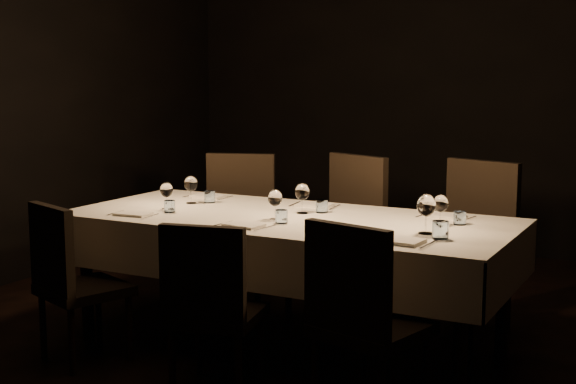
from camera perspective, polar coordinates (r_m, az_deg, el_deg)
The scene contains 14 objects.
room at distance 4.44m, azimuth 0.00°, elevation 7.67°, with size 5.01×6.01×3.01m.
dining_table at distance 4.52m, azimuth 0.00°, elevation -2.67°, with size 2.52×1.12×0.76m.
chair_near_left at distance 4.47m, azimuth -15.24°, elevation -5.71°, with size 0.54×0.54×0.88m.
place_setting_near_left at distance 4.71m, azimuth -9.28°, elevation -0.64°, with size 0.29×0.39×0.16m.
chair_near_center at distance 3.87m, azimuth -5.53°, elevation -7.70°, with size 0.49×0.49×0.87m.
place_setting_near_center at distance 4.32m, azimuth -1.48°, elevation -1.32°, with size 0.31×0.39×0.17m.
chair_near_right at distance 3.60m, azimuth 5.24°, elevation -8.52°, with size 0.53×0.53×0.92m.
place_setting_near_right at distance 3.97m, azimuth 9.43°, elevation -2.09°, with size 0.36×0.42×0.20m.
chair_far_left at distance 5.55m, azimuth -3.64°, elevation -2.06°, with size 0.61×0.61×1.00m.
place_setting_far_left at distance 5.06m, azimuth -6.24°, elevation 0.09°, with size 0.31×0.40×0.17m.
chair_far_center at distance 5.25m, azimuth 3.97°, elevation -2.55°, with size 0.64×0.64×1.03m.
place_setting_far_center at distance 4.67m, azimuth 1.62°, elevation -0.54°, with size 0.32×0.40×0.17m.
chair_far_right at distance 5.01m, azimuth 12.79°, elevation -3.25°, with size 0.62×0.62×1.03m.
place_setting_far_right at distance 4.38m, azimuth 11.22°, elevation -1.34°, with size 0.31×0.39×0.17m.
Camera 1 is at (2.07, -3.93, 1.55)m, focal length 50.00 mm.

